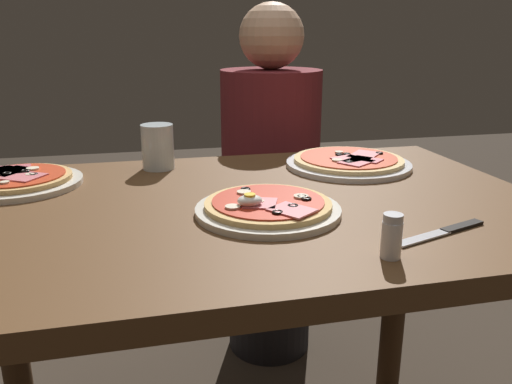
% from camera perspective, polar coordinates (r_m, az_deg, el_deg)
% --- Properties ---
extents(dining_table, '(1.19, 0.77, 0.78)m').
position_cam_1_polar(dining_table, '(1.04, -1.57, -7.86)').
color(dining_table, brown).
rests_on(dining_table, ground).
extents(pizza_foreground, '(0.26, 0.26, 0.05)m').
position_cam_1_polar(pizza_foreground, '(0.93, 1.32, -1.69)').
color(pizza_foreground, silver).
rests_on(pizza_foreground, dining_table).
extents(pizza_across_left, '(0.27, 0.27, 0.03)m').
position_cam_1_polar(pizza_across_left, '(1.21, -24.94, 1.18)').
color(pizza_across_left, silver).
rests_on(pizza_across_left, dining_table).
extents(pizza_across_right, '(0.30, 0.30, 0.03)m').
position_cam_1_polar(pizza_across_right, '(1.27, 10.24, 3.29)').
color(pizza_across_right, white).
rests_on(pizza_across_right, dining_table).
extents(water_glass_near, '(0.08, 0.08, 0.11)m').
position_cam_1_polar(water_glass_near, '(1.25, -10.84, 4.63)').
color(water_glass_near, silver).
rests_on(water_glass_near, dining_table).
extents(knife, '(0.19, 0.08, 0.01)m').
position_cam_1_polar(knife, '(0.90, 20.41, -4.07)').
color(knife, silver).
rests_on(knife, dining_table).
extents(salt_shaker, '(0.03, 0.03, 0.07)m').
position_cam_1_polar(salt_shaker, '(0.77, 14.83, -4.78)').
color(salt_shaker, white).
rests_on(salt_shaker, dining_table).
extents(diner_person, '(0.32, 0.32, 1.18)m').
position_cam_1_polar(diner_person, '(1.72, 1.59, -0.62)').
color(diner_person, black).
rests_on(diner_person, ground).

